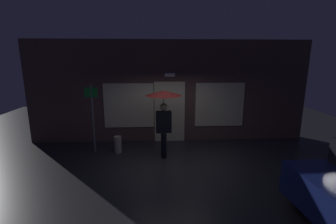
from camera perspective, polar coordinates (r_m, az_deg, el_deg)
ground_plane at (r=6.80m, az=1.47°, el=-13.20°), size 18.00×18.00×0.00m
building_facade at (r=8.53m, az=0.36°, el=4.90°), size 10.07×0.48×3.65m
person_with_umbrella at (r=6.97m, az=-1.09°, el=1.14°), size 1.07×1.07×2.08m
street_sign_post at (r=7.77m, az=-17.95°, el=-0.57°), size 0.40×0.07×2.23m
sidewalk_bollard at (r=7.83m, az=-12.13°, el=-7.74°), size 0.23×0.23×0.54m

